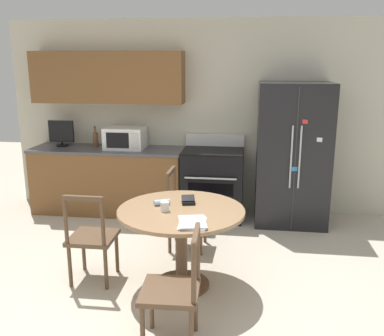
{
  "coord_description": "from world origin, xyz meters",
  "views": [
    {
      "loc": [
        0.74,
        -3.21,
        2.06
      ],
      "look_at": [
        0.15,
        1.15,
        0.95
      ],
      "focal_mm": 40.0,
      "sensor_mm": 36.0,
      "label": 1
    }
  ],
  "objects_px": {
    "refrigerator": "(292,154)",
    "dining_chair_far": "(185,211)",
    "dining_chair_left": "(92,238)",
    "wallet": "(188,201)",
    "dining_chair_near": "(174,291)",
    "oven_range": "(213,183)",
    "counter_bottle": "(95,139)",
    "candle_glass": "(165,207)",
    "microwave": "(125,138)",
    "countertop_tv": "(61,133)"
  },
  "relations": [
    {
      "from": "dining_chair_far",
      "to": "candle_glass",
      "type": "relative_size",
      "value": 10.53
    },
    {
      "from": "counter_bottle",
      "to": "dining_chair_far",
      "type": "bearing_deg",
      "value": -38.75
    },
    {
      "from": "dining_chair_near",
      "to": "dining_chair_left",
      "type": "height_order",
      "value": "same"
    },
    {
      "from": "candle_glass",
      "to": "microwave",
      "type": "bearing_deg",
      "value": 115.15
    },
    {
      "from": "countertop_tv",
      "to": "dining_chair_near",
      "type": "relative_size",
      "value": 0.4
    },
    {
      "from": "oven_range",
      "to": "candle_glass",
      "type": "height_order",
      "value": "oven_range"
    },
    {
      "from": "refrigerator",
      "to": "counter_bottle",
      "type": "bearing_deg",
      "value": 176.59
    },
    {
      "from": "dining_chair_near",
      "to": "candle_glass",
      "type": "xyz_separation_m",
      "value": [
        -0.22,
        0.78,
        0.36
      ]
    },
    {
      "from": "dining_chair_near",
      "to": "dining_chair_left",
      "type": "distance_m",
      "value": 1.25
    },
    {
      "from": "refrigerator",
      "to": "dining_chair_near",
      "type": "bearing_deg",
      "value": -111.48
    },
    {
      "from": "dining_chair_left",
      "to": "wallet",
      "type": "relative_size",
      "value": 6.0
    },
    {
      "from": "microwave",
      "to": "countertop_tv",
      "type": "distance_m",
      "value": 0.92
    },
    {
      "from": "dining_chair_near",
      "to": "dining_chair_left",
      "type": "bearing_deg",
      "value": 45.86
    },
    {
      "from": "microwave",
      "to": "candle_glass",
      "type": "height_order",
      "value": "microwave"
    },
    {
      "from": "counter_bottle",
      "to": "dining_chair_near",
      "type": "relative_size",
      "value": 0.31
    },
    {
      "from": "microwave",
      "to": "countertop_tv",
      "type": "bearing_deg",
      "value": 177.93
    },
    {
      "from": "countertop_tv",
      "to": "counter_bottle",
      "type": "relative_size",
      "value": 1.28
    },
    {
      "from": "dining_chair_left",
      "to": "countertop_tv",
      "type": "bearing_deg",
      "value": 119.39
    },
    {
      "from": "refrigerator",
      "to": "dining_chair_near",
      "type": "distance_m",
      "value": 2.92
    },
    {
      "from": "counter_bottle",
      "to": "dining_chair_near",
      "type": "bearing_deg",
      "value": -60.64
    },
    {
      "from": "refrigerator",
      "to": "wallet",
      "type": "height_order",
      "value": "refrigerator"
    },
    {
      "from": "refrigerator",
      "to": "countertop_tv",
      "type": "xyz_separation_m",
      "value": [
        -3.13,
        0.12,
        0.19
      ]
    },
    {
      "from": "counter_bottle",
      "to": "dining_chair_left",
      "type": "bearing_deg",
      "value": -71.66
    },
    {
      "from": "refrigerator",
      "to": "candle_glass",
      "type": "distance_m",
      "value": 2.29
    },
    {
      "from": "microwave",
      "to": "wallet",
      "type": "xyz_separation_m",
      "value": [
        1.11,
        -1.76,
        -0.26
      ]
    },
    {
      "from": "dining_chair_far",
      "to": "candle_glass",
      "type": "xyz_separation_m",
      "value": [
        -0.04,
        -0.92,
        0.36
      ]
    },
    {
      "from": "countertop_tv",
      "to": "wallet",
      "type": "height_order",
      "value": "countertop_tv"
    },
    {
      "from": "dining_chair_left",
      "to": "wallet",
      "type": "distance_m",
      "value": 0.98
    },
    {
      "from": "dining_chair_far",
      "to": "countertop_tv",
      "type": "bearing_deg",
      "value": -118.41
    },
    {
      "from": "countertop_tv",
      "to": "dining_chair_left",
      "type": "distance_m",
      "value": 2.37
    },
    {
      "from": "dining_chair_far",
      "to": "candle_glass",
      "type": "bearing_deg",
      "value": -0.78
    },
    {
      "from": "counter_bottle",
      "to": "dining_chair_left",
      "type": "height_order",
      "value": "counter_bottle"
    },
    {
      "from": "dining_chair_near",
      "to": "wallet",
      "type": "relative_size",
      "value": 6.0
    },
    {
      "from": "candle_glass",
      "to": "wallet",
      "type": "height_order",
      "value": "candle_glass"
    },
    {
      "from": "counter_bottle",
      "to": "candle_glass",
      "type": "bearing_deg",
      "value": -56.17
    },
    {
      "from": "countertop_tv",
      "to": "candle_glass",
      "type": "distance_m",
      "value": 2.77
    },
    {
      "from": "countertop_tv",
      "to": "wallet",
      "type": "bearing_deg",
      "value": -41.45
    },
    {
      "from": "countertop_tv",
      "to": "candle_glass",
      "type": "bearing_deg",
      "value": -47.53
    },
    {
      "from": "dining_chair_far",
      "to": "dining_chair_near",
      "type": "distance_m",
      "value": 1.71
    },
    {
      "from": "refrigerator",
      "to": "countertop_tv",
      "type": "height_order",
      "value": "refrigerator"
    },
    {
      "from": "microwave",
      "to": "dining_chair_left",
      "type": "height_order",
      "value": "microwave"
    },
    {
      "from": "dining_chair_far",
      "to": "dining_chair_left",
      "type": "height_order",
      "value": "same"
    },
    {
      "from": "refrigerator",
      "to": "wallet",
      "type": "distance_m",
      "value": 2.0
    },
    {
      "from": "countertop_tv",
      "to": "candle_glass",
      "type": "height_order",
      "value": "countertop_tv"
    },
    {
      "from": "dining_chair_near",
      "to": "wallet",
      "type": "distance_m",
      "value": 1.07
    },
    {
      "from": "dining_chair_far",
      "to": "candle_glass",
      "type": "height_order",
      "value": "dining_chair_far"
    },
    {
      "from": "dining_chair_far",
      "to": "wallet",
      "type": "height_order",
      "value": "dining_chair_far"
    },
    {
      "from": "oven_range",
      "to": "dining_chair_near",
      "type": "height_order",
      "value": "oven_range"
    },
    {
      "from": "dining_chair_left",
      "to": "wallet",
      "type": "bearing_deg",
      "value": 10.86
    },
    {
      "from": "refrigerator",
      "to": "dining_chair_far",
      "type": "relative_size",
      "value": 2.0
    }
  ]
}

